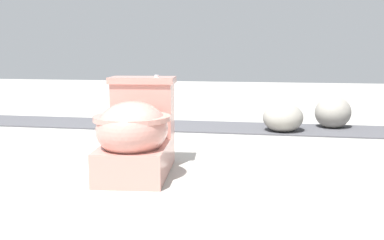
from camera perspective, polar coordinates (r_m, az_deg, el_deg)
ground_plane at (r=2.62m, az=-9.62°, el=-5.76°), size 14.00×14.00×0.00m
gravel_strip at (r=3.82m, az=4.55°, el=-0.95°), size 0.56×8.00×0.01m
toilet at (r=2.39m, az=-7.11°, el=-1.70°), size 0.67×0.44×0.52m
boulder_near at (r=3.68m, az=11.47°, el=0.31°), size 0.42×0.40×0.24m
boulder_far at (r=3.96m, az=17.46°, el=0.93°), size 0.43×0.41×0.27m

